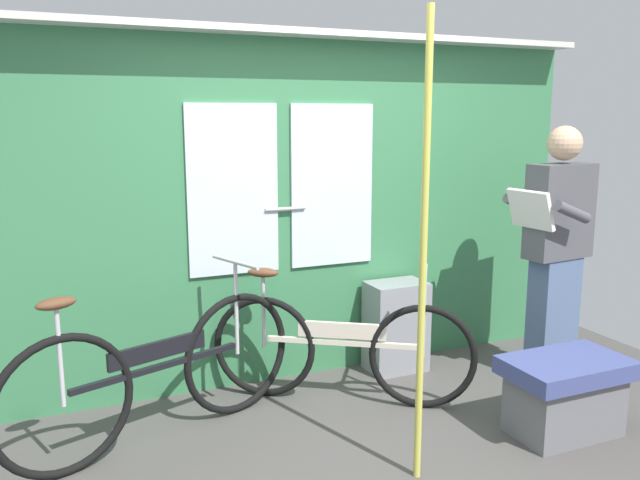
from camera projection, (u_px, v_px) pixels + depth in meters
ground_plane at (409, 466)px, 3.47m from camera, size 5.08×4.36×0.04m
train_door_wall at (308, 202)px, 4.48m from camera, size 4.08×0.28×2.34m
bicycle_near_door at (158, 374)px, 3.63m from camera, size 1.73×0.72×0.96m
bicycle_leaning_behind at (340, 348)px, 4.14m from camera, size 1.43×0.97×0.88m
passenger_reading_newspaper at (556, 248)px, 4.46m from camera, size 0.60×0.53×1.74m
trash_bin_by_wall at (396, 326)px, 4.68m from camera, size 0.41×0.28×0.65m
handrail_pole at (423, 256)px, 3.12m from camera, size 0.04×0.04×2.30m
bench_seat_corner at (565, 394)px, 3.75m from camera, size 0.70×0.44×0.45m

